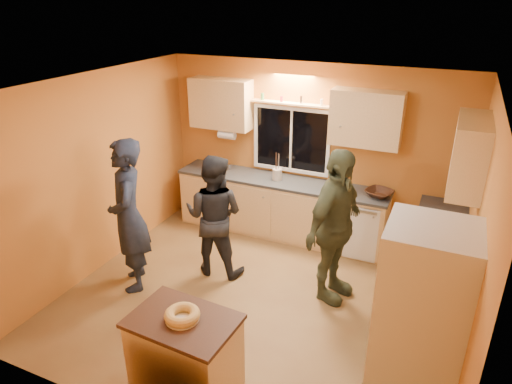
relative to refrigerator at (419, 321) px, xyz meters
The scene contains 14 objects.
ground 2.24m from the refrigerator, 157.06° to the left, with size 4.50×4.50×0.00m, color brown.
room_shell 2.26m from the refrigerator, 145.60° to the left, with size 4.54×4.04×2.61m.
back_counter 3.16m from the refrigerator, 126.89° to the left, with size 4.23×0.62×0.90m.
right_counter 1.38m from the refrigerator, 87.36° to the left, with size 0.62×1.84×0.90m.
refrigerator is the anchor object (origin of this frame).
island 2.08m from the refrigerator, 156.65° to the right, with size 0.96×0.68×0.89m.
bundt_pastry 2.03m from the refrigerator, 156.65° to the right, with size 0.31×0.31×0.09m, color tan.
person_left 3.48m from the refrigerator, behind, with size 0.71×0.47×1.95m, color black.
person_center 2.90m from the refrigerator, 156.03° to the left, with size 0.80×0.62×1.64m, color black.
person_right 1.66m from the refrigerator, 130.76° to the left, with size 1.12×0.47×1.91m, color #343A24.
mixing_bowl 2.62m from the refrigerator, 107.56° to the left, with size 0.36×0.36×0.09m, color #331C11.
utensil_crock 3.39m from the refrigerator, 132.68° to the left, with size 0.14×0.14×0.17m, color beige.
potted_plant 0.80m from the refrigerator, 82.95° to the left, with size 0.24×0.21×0.27m, color gray.
red_box 1.53m from the refrigerator, 87.26° to the left, with size 0.16×0.12×0.07m, color #A6191E.
Camera 1 is at (1.89, -4.22, 3.47)m, focal length 32.00 mm.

